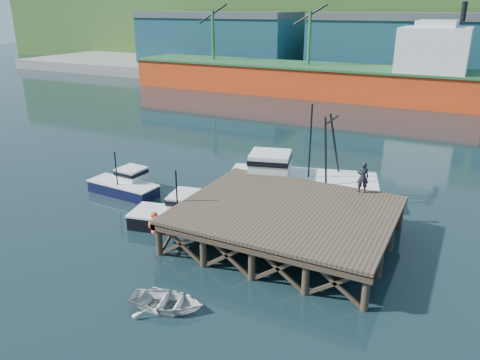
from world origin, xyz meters
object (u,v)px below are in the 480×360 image
Objects in this scene: trawler at (299,180)px; dockworker at (363,177)px; boat_black at (184,216)px; boat_navy at (125,184)px; dinghy at (167,301)px.

trawler is 5.58m from dockworker.
dockworker is at bearing -38.43° from trawler.
dockworker is (9.71, 5.50, 2.37)m from boat_black.
trawler is (11.84, 4.78, 0.75)m from boat_navy.
dinghy is at bearing -39.99° from boat_navy.
dockworker is at bearing -36.72° from dinghy.
boat_black is (7.02, -2.83, 0.06)m from boat_navy.
boat_navy is 2.80× the size of dockworker.
dockworker reaches higher than boat_navy.
boat_navy is at bearing -7.91° from dockworker.
dockworker reaches higher than boat_black.
boat_navy is 1.60× the size of dinghy.
dockworker is at bearing 12.30° from boat_navy.
dinghy is (11.06, -10.38, -0.33)m from boat_navy.
dinghy is at bearing 49.52° from dockworker.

